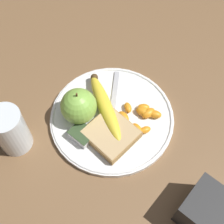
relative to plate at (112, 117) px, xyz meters
The scene contains 17 objects.
ground_plane 0.01m from the plate, ahead, with size 3.00×3.00×0.00m, color brown.
plate is the anchor object (origin of this frame).
juice_glass 0.22m from the plate, 124.31° to the right, with size 0.07×0.07×0.11m.
apple 0.08m from the plate, 142.18° to the right, with size 0.08×0.08×0.09m.
banana 0.03m from the plate, 166.84° to the left, with size 0.18×0.12×0.03m.
bread_slice 0.05m from the plate, 52.50° to the right, with size 0.11×0.10×0.02m.
fork 0.01m from the plate, 125.73° to the left, with size 0.12×0.17×0.00m.
jam_packet 0.08m from the plate, 101.42° to the right, with size 0.05×0.04×0.02m.
orange_segment_0 0.07m from the plate, ahead, with size 0.03×0.03×0.02m.
orange_segment_1 0.03m from the plate, 26.78° to the left, with size 0.04×0.03×0.02m.
orange_segment_2 0.10m from the plate, 40.63° to the left, with size 0.04×0.03×0.02m.
orange_segment_3 0.04m from the plate, 68.13° to the left, with size 0.03×0.03×0.01m.
orange_segment_4 0.08m from the plate, 55.34° to the left, with size 0.03×0.03×0.02m.
orange_segment_5 0.08m from the plate, 42.42° to the left, with size 0.03×0.04×0.02m.
orange_segment_6 0.07m from the plate, 45.82° to the left, with size 0.04×0.03×0.02m.
orange_segment_7 0.08m from the plate, 12.08° to the left, with size 0.03×0.03×0.01m.
condiment_caddy 0.28m from the plate, 10.92° to the right, with size 0.09×0.09×0.08m.
Camera 1 is at (0.23, -0.27, 0.62)m, focal length 50.00 mm.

